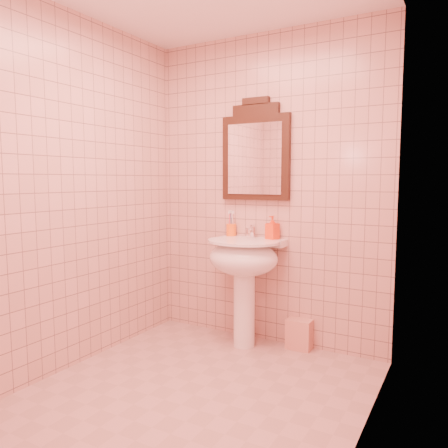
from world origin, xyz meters
The scene contains 8 objects.
floor centered at (0.00, 0.00, 0.00)m, with size 2.20×2.20×0.00m, color tan.
back_wall centered at (0.00, 1.10, 1.25)m, with size 2.00×0.02×2.50m, color #D09E91.
pedestal_sink centered at (-0.09, 0.87, 0.66)m, with size 0.58×0.58×0.86m.
faucet centered at (-0.09, 1.01, 0.92)m, with size 0.04×0.16×0.11m.
mirror centered at (-0.09, 1.07, 1.55)m, with size 0.59×0.06×0.82m.
toothbrush_cup centered at (-0.31, 1.05, 0.92)m, with size 0.08×0.08×0.19m.
soap_dispenser centered at (0.08, 1.03, 0.96)m, with size 0.08×0.09×0.19m, color red.
towel centered at (0.32, 1.04, 0.12)m, with size 0.19×0.13×0.24m, color tan.
Camera 1 is at (1.44, -2.17, 1.34)m, focal length 35.00 mm.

